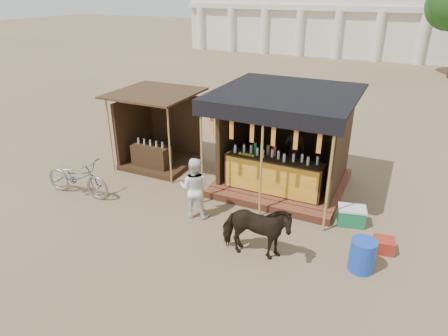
% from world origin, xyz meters
% --- Properties ---
extents(ground, '(120.00, 120.00, 0.00)m').
position_xyz_m(ground, '(0.00, 0.00, 0.00)').
color(ground, '#846B4C').
rests_on(ground, ground).
extents(main_stall, '(3.60, 3.61, 2.78)m').
position_xyz_m(main_stall, '(1.01, 3.36, 1.02)').
color(main_stall, brown).
rests_on(main_stall, ground).
extents(secondary_stall, '(2.40, 2.40, 2.38)m').
position_xyz_m(secondary_stall, '(-3.17, 3.24, 0.85)').
color(secondary_stall, '#382214').
rests_on(secondary_stall, ground).
extents(cow, '(1.61, 0.89, 1.29)m').
position_xyz_m(cow, '(1.50, -0.04, 0.64)').
color(cow, black).
rests_on(cow, ground).
extents(motorbike, '(2.03, 0.80, 1.05)m').
position_xyz_m(motorbike, '(-3.89, 0.48, 0.53)').
color(motorbike, gray).
rests_on(motorbike, ground).
extents(bystander, '(0.86, 0.73, 1.55)m').
position_xyz_m(bystander, '(-0.46, 0.89, 0.78)').
color(bystander, white).
rests_on(bystander, ground).
extents(blue_barrel, '(0.58, 0.58, 0.69)m').
position_xyz_m(blue_barrel, '(3.60, 0.48, 0.34)').
color(blue_barrel, '#1740B2').
rests_on(blue_barrel, ground).
extents(red_crate, '(0.49, 0.46, 0.30)m').
position_xyz_m(red_crate, '(3.95, 1.32, 0.15)').
color(red_crate, maroon).
rests_on(red_crate, ground).
extents(cooler, '(0.72, 0.57, 0.46)m').
position_xyz_m(cooler, '(3.13, 2.13, 0.23)').
color(cooler, '#197146').
rests_on(cooler, ground).
extents(background_building, '(26.00, 7.45, 8.18)m').
position_xyz_m(background_building, '(-2.00, 29.94, 3.98)').
color(background_building, silver).
rests_on(background_building, ground).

